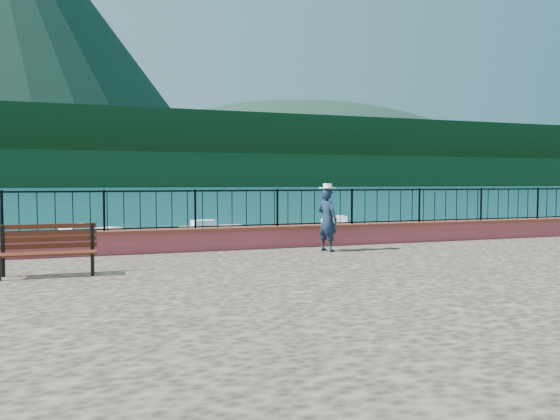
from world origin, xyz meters
TOP-DOWN VIEW (x-y plane):
  - ground at (0.00, 0.00)m, footprint 2000.00×2000.00m
  - parapet at (0.00, 3.70)m, footprint 28.00×0.46m
  - railing at (0.00, 3.70)m, footprint 27.00×0.05m
  - dock at (-2.00, 12.00)m, footprint 2.00×16.00m
  - far_forest at (0.00, 300.00)m, footprint 900.00×60.00m
  - foothills at (0.00, 360.00)m, footprint 900.00×120.00m
  - companion_hill at (220.00, 560.00)m, footprint 448.00×384.00m
  - park_bench at (-5.77, 0.93)m, footprint 1.74×0.60m
  - person at (0.64, 2.55)m, footprint 0.59×0.69m
  - hat at (0.64, 2.55)m, footprint 0.44×0.44m
  - boat_0 at (-3.29, 11.90)m, footprint 4.43×2.00m
  - boat_1 at (6.19, 10.07)m, footprint 3.71×1.62m
  - boat_2 at (6.37, 14.10)m, footprint 3.56×3.10m
  - boat_3 at (-5.21, 20.27)m, footprint 4.01×3.91m
  - boat_4 at (1.58, 20.58)m, footprint 3.71×1.54m
  - boat_5 at (9.97, 22.00)m, footprint 2.16×3.95m

SIDE VIEW (x-z plane):
  - ground at x=0.00m, z-range 0.00..0.00m
  - companion_hill at x=220.00m, z-range -90.00..90.00m
  - dock at x=-2.00m, z-range 0.00..0.30m
  - boat_0 at x=-3.29m, z-range 0.00..0.80m
  - boat_1 at x=6.19m, z-range 0.00..0.80m
  - boat_2 at x=6.37m, z-range 0.00..0.80m
  - boat_3 at x=-5.21m, z-range 0.00..0.80m
  - boat_4 at x=1.58m, z-range 0.00..0.80m
  - boat_5 at x=9.97m, z-range 0.00..0.80m
  - parapet at x=0.00m, z-range 1.20..1.78m
  - park_bench at x=-5.77m, z-range 1.01..1.97m
  - person at x=0.64m, z-range 1.20..2.80m
  - railing at x=0.00m, z-range 1.78..2.73m
  - hat at x=0.64m, z-range 2.80..2.92m
  - far_forest at x=0.00m, z-range 0.00..18.00m
  - foothills at x=0.00m, z-range 0.00..44.00m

